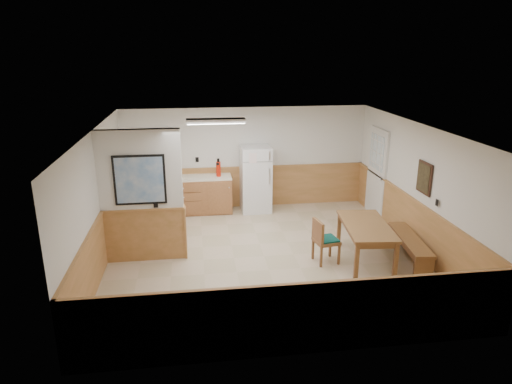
{
  "coord_description": "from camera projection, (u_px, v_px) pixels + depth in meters",
  "views": [
    {
      "loc": [
        -1.25,
        -7.96,
        3.87
      ],
      "look_at": [
        -0.1,
        0.4,
        1.19
      ],
      "focal_mm": 32.0,
      "sensor_mm": 36.0,
      "label": 1
    }
  ],
  "objects": [
    {
      "name": "partition_wall",
      "position": [
        142.0,
        198.0,
        8.37
      ],
      "size": [
        1.5,
        0.2,
        2.5
      ],
      "color": "silver",
      "rests_on": "ground"
    },
    {
      "name": "left_wall",
      "position": [
        97.0,
        202.0,
        8.08
      ],
      "size": [
        0.02,
        6.0,
        2.5
      ],
      "primitive_type": "cube",
      "color": "silver",
      "rests_on": "ground"
    },
    {
      "name": "refrigerator",
      "position": [
        256.0,
        179.0,
        11.11
      ],
      "size": [
        0.72,
        0.73,
        1.61
      ],
      "rotation": [
        0.0,
        0.0,
        0.02
      ],
      "color": "white",
      "rests_on": "ground"
    },
    {
      "name": "kitchen_counter",
      "position": [
        198.0,
        194.0,
        11.08
      ],
      "size": [
        2.2,
        0.61,
        1.0
      ],
      "color": "#9C6137",
      "rests_on": "ground"
    },
    {
      "name": "dining_chair",
      "position": [
        322.0,
        238.0,
        8.46
      ],
      "size": [
        0.64,
        0.49,
        0.85
      ],
      "rotation": [
        0.0,
        0.0,
        0.17
      ],
      "color": "olive",
      "rests_on": "ground"
    },
    {
      "name": "wainscot_left",
      "position": [
        103.0,
        241.0,
        8.31
      ],
      "size": [
        0.04,
        6.0,
        1.0
      ],
      "primitive_type": "cube",
      "color": "#C2834D",
      "rests_on": "ground"
    },
    {
      "name": "fire_extinguisher",
      "position": [
        218.0,
        169.0,
        10.93
      ],
      "size": [
        0.14,
        0.14,
        0.44
      ],
      "rotation": [
        0.0,
        0.0,
        0.31
      ],
      "color": "red",
      "rests_on": "kitchen_counter"
    },
    {
      "name": "exterior_door",
      "position": [
        376.0,
        173.0,
        10.71
      ],
      "size": [
        0.07,
        1.02,
        2.15
      ],
      "color": "silver",
      "rests_on": "ground"
    },
    {
      "name": "wainscot_back",
      "position": [
        246.0,
        187.0,
        11.51
      ],
      "size": [
        6.0,
        0.04,
        1.0
      ],
      "primitive_type": "cube",
      "color": "#C2834D",
      "rests_on": "ground"
    },
    {
      "name": "right_wall",
      "position": [
        417.0,
        188.0,
        8.86
      ],
      "size": [
        0.02,
        6.0,
        2.5
      ],
      "primitive_type": "cube",
      "color": "silver",
      "rests_on": "ground"
    },
    {
      "name": "soap_bottle",
      "position": [
        152.0,
        175.0,
        10.75
      ],
      "size": [
        0.07,
        0.07,
        0.2
      ],
      "primitive_type": "cylinder",
      "rotation": [
        0.0,
        0.0,
        -0.03
      ],
      "color": "green",
      "rests_on": "kitchen_counter"
    },
    {
      "name": "back_wall",
      "position": [
        246.0,
        158.0,
        11.3
      ],
      "size": [
        6.0,
        0.02,
        2.5
      ],
      "primitive_type": "cube",
      "color": "silver",
      "rests_on": "ground"
    },
    {
      "name": "wall_painting",
      "position": [
        424.0,
        178.0,
        8.48
      ],
      "size": [
        0.04,
        0.5,
        0.6
      ],
      "color": "#361F15",
      "rests_on": "right_wall"
    },
    {
      "name": "dining_table",
      "position": [
        366.0,
        229.0,
        8.44
      ],
      "size": [
        0.96,
        1.67,
        0.75
      ],
      "rotation": [
        0.0,
        0.0,
        -0.11
      ],
      "color": "olive",
      "rests_on": "ground"
    },
    {
      "name": "fluorescent_fixture",
      "position": [
        216.0,
        121.0,
        9.23
      ],
      "size": [
        1.2,
        0.3,
        0.09
      ],
      "color": "silver",
      "rests_on": "ceiling"
    },
    {
      "name": "wainscot_right",
      "position": [
        412.0,
        224.0,
        9.08
      ],
      "size": [
        0.04,
        6.0,
        1.0
      ],
      "primitive_type": "cube",
      "color": "#C2834D",
      "rests_on": "ground"
    },
    {
      "name": "dining_bench",
      "position": [
        410.0,
        243.0,
        8.61
      ],
      "size": [
        0.56,
        1.67,
        0.45
      ],
      "rotation": [
        0.0,
        0.0,
        -0.12
      ],
      "color": "olive",
      "rests_on": "ground"
    },
    {
      "name": "ceiling",
      "position": [
        265.0,
        128.0,
        8.09
      ],
      "size": [
        6.0,
        6.0,
        0.02
      ],
      "primitive_type": "cube",
      "color": "white",
      "rests_on": "back_wall"
    },
    {
      "name": "kitchen_window",
      "position": [
        159.0,
        149.0,
        10.92
      ],
      "size": [
        0.8,
        0.04,
        1.0
      ],
      "color": "silver",
      "rests_on": "back_wall"
    },
    {
      "name": "ground",
      "position": [
        264.0,
        256.0,
        8.85
      ],
      "size": [
        6.0,
        6.0,
        0.0
      ],
      "primitive_type": "plane",
      "color": "#C6AD8E",
      "rests_on": "ground"
    }
  ]
}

